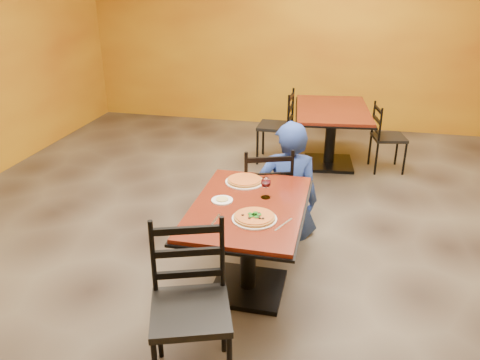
% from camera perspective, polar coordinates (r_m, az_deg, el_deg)
% --- Properties ---
extents(floor, '(7.00, 8.00, 0.01)m').
position_cam_1_polar(floor, '(4.29, 2.35, -9.00)').
color(floor, black).
rests_on(floor, ground).
extents(wall_back, '(7.00, 0.01, 3.00)m').
position_cam_1_polar(wall_back, '(7.62, 8.42, 17.34)').
color(wall_back, gold).
rests_on(wall_back, ground).
extents(table_main, '(0.83, 1.23, 0.75)m').
position_cam_1_polar(table_main, '(3.58, 0.99, -5.72)').
color(table_main, maroon).
rests_on(table_main, floor).
extents(table_second, '(1.05, 1.43, 0.75)m').
position_cam_1_polar(table_second, '(6.14, 10.84, 6.69)').
color(table_second, maroon).
rests_on(table_second, floor).
extents(chair_main_near, '(0.58, 0.58, 1.01)m').
position_cam_1_polar(chair_main_near, '(2.88, -5.92, -15.39)').
color(chair_main_near, black).
rests_on(chair_main_near, floor).
extents(chair_main_far, '(0.55, 0.55, 0.95)m').
position_cam_1_polar(chair_main_far, '(4.30, 2.93, -1.64)').
color(chair_main_far, black).
rests_on(chair_main_far, floor).
extents(chair_second_left, '(0.43, 0.43, 0.94)m').
position_cam_1_polar(chair_second_left, '(6.23, 4.21, 6.39)').
color(chair_second_left, black).
rests_on(chair_second_left, floor).
extents(chair_second_right, '(0.45, 0.45, 0.84)m').
position_cam_1_polar(chair_second_right, '(6.20, 17.31, 4.83)').
color(chair_second_right, black).
rests_on(chair_second_right, floor).
extents(diner, '(0.62, 0.46, 1.12)m').
position_cam_1_polar(diner, '(4.40, 5.81, 0.05)').
color(diner, navy).
rests_on(diner, floor).
extents(plate_main, '(0.31, 0.31, 0.01)m').
position_cam_1_polar(plate_main, '(3.29, 1.72, -4.64)').
color(plate_main, white).
rests_on(plate_main, table_main).
extents(pizza_main, '(0.28, 0.28, 0.02)m').
position_cam_1_polar(pizza_main, '(3.28, 1.73, -4.39)').
color(pizza_main, maroon).
rests_on(pizza_main, plate_main).
extents(plate_far, '(0.31, 0.31, 0.01)m').
position_cam_1_polar(plate_far, '(3.85, 0.56, -0.21)').
color(plate_far, white).
rests_on(plate_far, table_main).
extents(pizza_far, '(0.28, 0.28, 0.02)m').
position_cam_1_polar(pizza_far, '(3.84, 0.56, 0.01)').
color(pizza_far, '#C77A26').
rests_on(pizza_far, plate_far).
extents(side_plate, '(0.16, 0.16, 0.01)m').
position_cam_1_polar(side_plate, '(3.54, -2.14, -2.42)').
color(side_plate, white).
rests_on(side_plate, table_main).
extents(dip, '(0.09, 0.09, 0.01)m').
position_cam_1_polar(dip, '(3.54, -2.14, -2.29)').
color(dip, tan).
rests_on(dip, side_plate).
extents(wine_glass, '(0.08, 0.08, 0.18)m').
position_cam_1_polar(wine_glass, '(3.56, 3.09, -0.78)').
color(wine_glass, white).
rests_on(wine_glass, table_main).
extents(fork, '(0.03, 0.19, 0.00)m').
position_cam_1_polar(fork, '(3.28, -2.99, -4.82)').
color(fork, silver).
rests_on(fork, table_main).
extents(knife, '(0.10, 0.20, 0.00)m').
position_cam_1_polar(knife, '(3.23, 5.20, -5.30)').
color(knife, silver).
rests_on(knife, table_main).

